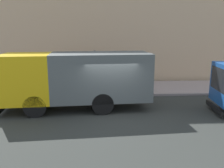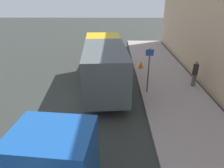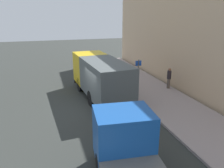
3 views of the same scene
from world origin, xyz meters
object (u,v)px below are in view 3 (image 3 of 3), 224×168
Objects in this scene: pedestrian_walking at (169,78)px; traffic_cone_orange at (120,77)px; large_utility_truck at (100,76)px; small_flatbed_truck at (131,160)px; street_sign_post at (138,75)px.

traffic_cone_orange is (-2.96, 3.34, -0.60)m from pedestrian_walking.
large_utility_truck is 5.73m from pedestrian_walking.
small_flatbed_truck is at bearing 10.18° from pedestrian_walking.
street_sign_post is at bearing -25.78° from pedestrian_walking.
street_sign_post reaches higher than traffic_cone_orange.
large_utility_truck reaches higher than pedestrian_walking.
street_sign_post reaches higher than pedestrian_walking.
traffic_cone_orange is (3.87, 12.28, -0.72)m from small_flatbed_truck.
large_utility_truck is 4.57× the size of pedestrian_walking.
small_flatbed_truck is at bearing -101.72° from large_utility_truck.
pedestrian_walking is at bearing -48.43° from traffic_cone_orange.
street_sign_post is at bearing -91.87° from traffic_cone_orange.
street_sign_post is (2.59, -0.84, 0.05)m from large_utility_truck.
traffic_cone_orange is at bearing 47.10° from large_utility_truck.
small_flatbed_truck is at bearing -107.48° from traffic_cone_orange.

